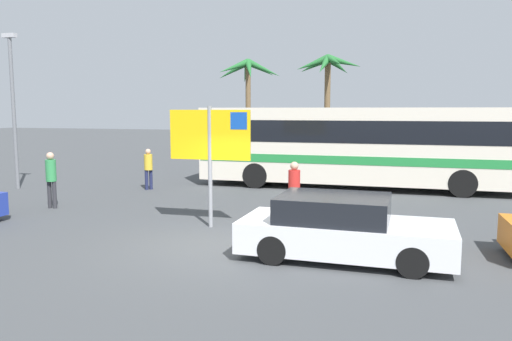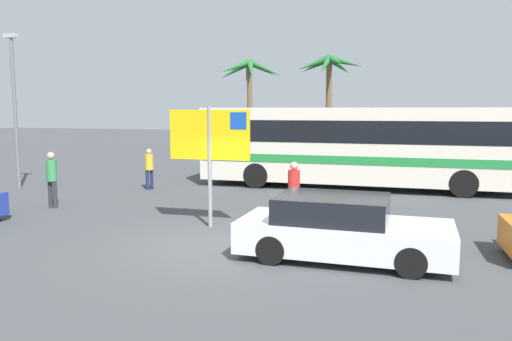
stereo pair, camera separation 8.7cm
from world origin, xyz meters
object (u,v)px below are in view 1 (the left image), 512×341
(car_white, at_px, (342,229))
(ferry_sign, at_px, (212,140))
(bus_front_coach, at_px, (357,143))
(pedestrian_near_sign, at_px, (294,188))
(pedestrian_crossing_lot, at_px, (51,175))
(pedestrian_by_bus, at_px, (148,166))

(car_white, bearing_deg, ferry_sign, 153.82)
(bus_front_coach, height_order, car_white, bus_front_coach)
(car_white, xyz_separation_m, pedestrian_near_sign, (-1.62, 2.80, 0.38))
(ferry_sign, bearing_deg, pedestrian_near_sign, 22.68)
(bus_front_coach, xyz_separation_m, pedestrian_crossing_lot, (-8.85, -6.92, -0.73))
(car_white, bearing_deg, pedestrian_near_sign, 121.34)
(pedestrian_near_sign, relative_size, pedestrian_by_bus, 1.08)
(car_white, relative_size, pedestrian_crossing_lot, 2.47)
(ferry_sign, distance_m, pedestrian_by_bus, 7.10)
(pedestrian_crossing_lot, bearing_deg, pedestrian_near_sign, 88.21)
(bus_front_coach, height_order, pedestrian_crossing_lot, bus_front_coach)
(pedestrian_near_sign, distance_m, pedestrian_by_bus, 7.92)
(ferry_sign, distance_m, car_white, 4.43)
(ferry_sign, xyz_separation_m, pedestrian_crossing_lot, (-5.79, 0.98, -1.27))
(pedestrian_near_sign, height_order, pedestrian_by_bus, pedestrian_near_sign)
(bus_front_coach, distance_m, pedestrian_near_sign, 7.12)
(pedestrian_crossing_lot, bearing_deg, ferry_sign, 79.17)
(car_white, relative_size, pedestrian_near_sign, 2.56)
(bus_front_coach, bearing_deg, pedestrian_by_bus, -160.55)
(bus_front_coach, xyz_separation_m, car_white, (0.57, -9.79, -1.15))
(bus_front_coach, height_order, ferry_sign, ferry_sign)
(pedestrian_near_sign, distance_m, pedestrian_crossing_lot, 7.81)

